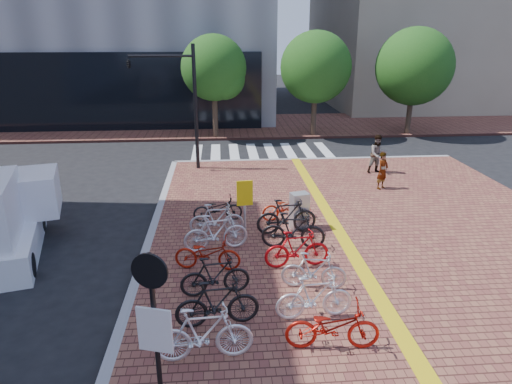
{
  "coord_description": "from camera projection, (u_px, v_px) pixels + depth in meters",
  "views": [
    {
      "loc": [
        -1.72,
        -9.92,
        6.23
      ],
      "look_at": [
        -0.62,
        3.94,
        1.3
      ],
      "focal_mm": 32.0,
      "sensor_mm": 36.0,
      "label": 1
    }
  ],
  "objects": [
    {
      "name": "bike_2",
      "position": [
        215.0,
        276.0,
        10.97
      ],
      "size": [
        1.75,
        0.7,
        1.02
      ],
      "primitive_type": "imported",
      "rotation": [
        0.0,
        0.0,
        1.7
      ],
      "color": "black",
      "rests_on": "sidewalk"
    },
    {
      "name": "bike_9",
      "position": [
        314.0,
        271.0,
        11.26
      ],
      "size": [
        1.68,
        0.75,
        0.97
      ],
      "primitive_type": "imported",
      "rotation": [
        0.0,
        0.0,
        1.38
      ],
      "color": "#B5B5BA",
      "rests_on": "sidewalk"
    },
    {
      "name": "ground",
      "position": [
        293.0,
        292.0,
        11.53
      ],
      "size": [
        120.0,
        120.0,
        0.0
      ],
      "primitive_type": "plane",
      "color": "black",
      "rests_on": "ground"
    },
    {
      "name": "bike_1",
      "position": [
        217.0,
        303.0,
        9.8
      ],
      "size": [
        1.88,
        0.71,
        1.1
      ],
      "primitive_type": "imported",
      "rotation": [
        0.0,
        0.0,
        1.68
      ],
      "color": "black",
      "rests_on": "sidewalk"
    },
    {
      "name": "far_sidewalk",
      "position": [
        245.0,
        126.0,
        31.24
      ],
      "size": [
        70.0,
        8.0,
        0.15
      ],
      "primitive_type": "cube",
      "color": "brown",
      "rests_on": "ground"
    },
    {
      "name": "utility_box",
      "position": [
        299.0,
        211.0,
        14.67
      ],
      "size": [
        0.64,
        0.53,
        1.21
      ],
      "primitive_type": "cube",
      "rotation": [
        0.0,
        0.0,
        0.26
      ],
      "color": "#BCBCC1",
      "rests_on": "sidewalk"
    },
    {
      "name": "bike_13",
      "position": [
        287.0,
        207.0,
        15.41
      ],
      "size": [
        1.79,
        0.88,
        0.9
      ],
      "primitive_type": "imported",
      "rotation": [
        0.0,
        0.0,
        1.74
      ],
      "color": "#B1210C",
      "rests_on": "sidewalk"
    },
    {
      "name": "yellow_sign",
      "position": [
        245.0,
        198.0,
        13.89
      ],
      "size": [
        0.5,
        0.14,
        1.83
      ],
      "color": "#B7B7BC",
      "rests_on": "sidewalk"
    },
    {
      "name": "bike_7",
      "position": [
        332.0,
        327.0,
        9.11
      ],
      "size": [
        1.94,
        0.8,
        1.0
      ],
      "primitive_type": "imported",
      "rotation": [
        0.0,
        0.0,
        1.5
      ],
      "color": "#B3160C",
      "rests_on": "sidewalk"
    },
    {
      "name": "bike_0",
      "position": [
        203.0,
        334.0,
        8.75
      ],
      "size": [
        1.97,
        0.65,
        1.17
      ],
      "primitive_type": "imported",
      "rotation": [
        0.0,
        0.0,
        1.62
      ],
      "color": "white",
      "rests_on": "sidewalk"
    },
    {
      "name": "bike_8",
      "position": [
        314.0,
        297.0,
        10.06
      ],
      "size": [
        1.78,
        0.62,
        1.05
      ],
      "primitive_type": "imported",
      "rotation": [
        0.0,
        0.0,
        1.65
      ],
      "color": "white",
      "rests_on": "sidewalk"
    },
    {
      "name": "traffic_light_pole",
      "position": [
        165.0,
        85.0,
        20.04
      ],
      "size": [
        2.99,
        1.15,
        5.56
      ],
      "color": "black",
      "rests_on": "sidewalk"
    },
    {
      "name": "pedestrian_b",
      "position": [
        378.0,
        154.0,
        20.39
      ],
      "size": [
        0.93,
        0.77,
        1.74
      ],
      "primitive_type": "imported",
      "rotation": [
        0.0,
        0.0,
        0.14
      ],
      "color": "#484C5B",
      "rests_on": "sidewalk"
    },
    {
      "name": "bike_3",
      "position": [
        207.0,
        253.0,
        12.17
      ],
      "size": [
        1.86,
        0.91,
        0.94
      ],
      "primitive_type": "imported",
      "rotation": [
        0.0,
        0.0,
        1.4
      ],
      "color": "#9F1A0B",
      "rests_on": "sidewalk"
    },
    {
      "name": "kerb_north",
      "position": [
        315.0,
        160.0,
        23.01
      ],
      "size": [
        14.0,
        0.25,
        0.15
      ],
      "primitive_type": "cube",
      "color": "gray",
      "rests_on": "ground"
    },
    {
      "name": "street_trees",
      "position": [
        333.0,
        69.0,
        26.94
      ],
      "size": [
        16.2,
        4.6,
        6.35
      ],
      "color": "#38281E",
      "rests_on": "far_sidewalk"
    },
    {
      "name": "bike_10",
      "position": [
        297.0,
        249.0,
        12.27
      ],
      "size": [
        1.81,
        0.62,
        1.07
      ],
      "primitive_type": "imported",
      "rotation": [
        0.0,
        0.0,
        1.64
      ],
      "color": "#BA0D12",
      "rests_on": "sidewalk"
    },
    {
      "name": "bike_6",
      "position": [
        218.0,
        209.0,
        15.32
      ],
      "size": [
        1.7,
        0.73,
        0.87
      ],
      "primitive_type": "imported",
      "rotation": [
        0.0,
        0.0,
        1.67
      ],
      "color": "black",
      "rests_on": "sidewalk"
    },
    {
      "name": "pedestrian_a",
      "position": [
        383.0,
        171.0,
        18.37
      ],
      "size": [
        0.66,
        0.61,
        1.51
      ],
      "primitive_type": "imported",
      "rotation": [
        0.0,
        0.0,
        0.62
      ],
      "color": "gray",
      "rests_on": "sidewalk"
    },
    {
      "name": "crosswalk",
      "position": [
        262.0,
        152.0,
        24.72
      ],
      "size": [
        7.5,
        4.0,
        0.01
      ],
      "color": "silver",
      "rests_on": "ground"
    },
    {
      "name": "bike_11",
      "position": [
        293.0,
        231.0,
        13.33
      ],
      "size": [
        1.93,
        0.8,
        1.13
      ],
      "primitive_type": "imported",
      "rotation": [
        0.0,
        0.0,
        1.42
      ],
      "color": "black",
      "rests_on": "sidewalk"
    },
    {
      "name": "bike_5",
      "position": [
        217.0,
        219.0,
        14.26
      ],
      "size": [
        1.73,
        0.55,
        1.03
      ],
      "primitive_type": "imported",
      "rotation": [
        0.0,
        0.0,
        1.61
      ],
      "color": "silver",
      "rests_on": "sidewalk"
    },
    {
      "name": "bike_4",
      "position": [
        216.0,
        232.0,
        13.2
      ],
      "size": [
        1.96,
        0.89,
        1.14
      ],
      "primitive_type": "imported",
      "rotation": [
        0.0,
        0.0,
        1.76
      ],
      "color": "silver",
      "rests_on": "sidewalk"
    },
    {
      "name": "bike_12",
      "position": [
        287.0,
        216.0,
        14.33
      ],
      "size": [
        1.97,
        0.74,
        1.16
      ],
      "primitive_type": "imported",
      "rotation": [
        0.0,
        0.0,
        1.67
      ],
      "color": "black",
      "rests_on": "sidewalk"
    },
    {
      "name": "notice_sign",
      "position": [
        154.0,
        320.0,
        6.9
      ],
      "size": [
        0.56,
        0.21,
        3.09
      ],
      "color": "black",
      "rests_on": "sidewalk"
    }
  ]
}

